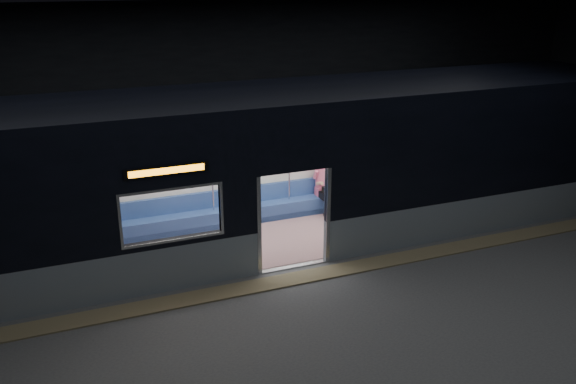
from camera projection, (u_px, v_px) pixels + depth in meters
station_floor at (315, 291)px, 11.52m from camera, size 24.00×14.00×0.01m
station_envelope at (318, 98)px, 10.27m from camera, size 24.00×14.00×5.00m
tactile_strip at (303, 277)px, 11.99m from camera, size 22.80×0.50×0.03m
metro_car at (267, 161)px, 13.10m from camera, size 18.00×3.04×3.35m
passenger at (325, 182)px, 14.98m from camera, size 0.44×0.73×1.41m
handbag at (328, 190)px, 14.82m from camera, size 0.27×0.23×0.13m
transit_map at (291, 155)px, 14.76m from camera, size 1.04×0.03×0.67m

